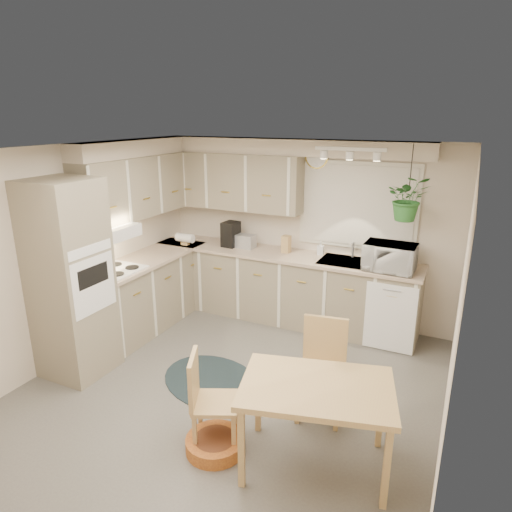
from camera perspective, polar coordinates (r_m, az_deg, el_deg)
name	(u,v)px	position (r m, az deg, el deg)	size (l,w,h in m)	color
floor	(231,389)	(4.89, -3.14, -16.25)	(4.20, 4.20, 0.00)	#5F5C53
ceiling	(227,150)	(4.08, -3.70, 13.08)	(4.20, 4.20, 0.00)	white
wall_back	(304,230)	(6.18, 6.02, 3.20)	(4.00, 0.04, 2.40)	beige
wall_front	(46,399)	(2.88, -24.76, -15.89)	(4.00, 0.04, 2.40)	beige
wall_left	(74,253)	(5.54, -21.84, 0.37)	(0.04, 4.20, 2.40)	beige
wall_right	(457,318)	(3.86, 23.85, -7.13)	(0.04, 4.20, 2.40)	beige
base_cab_left	(149,293)	(6.18, -13.27, -4.48)	(0.60, 1.85, 0.90)	gray
base_cab_back	(281,287)	(6.21, 3.12, -3.94)	(3.60, 0.60, 0.90)	gray
counter_left	(147,259)	(6.02, -13.50, -0.34)	(0.64, 1.89, 0.04)	tan
counter_back	(281,255)	(6.04, 3.16, 0.19)	(3.64, 0.64, 0.04)	tan
oven_stack	(70,280)	(5.12, -22.18, -2.81)	(0.65, 0.65, 2.10)	gray
wall_oven_face	(94,285)	(4.90, -19.62, -3.42)	(0.02, 0.56, 0.58)	white
upper_cab_left	(139,186)	(6.00, -14.38, 8.43)	(0.35, 2.00, 0.75)	gray
upper_cab_back	(232,181)	(6.30, -3.05, 9.34)	(2.00, 0.35, 0.75)	gray
soffit_left	(135,148)	(5.96, -14.92, 12.94)	(0.30, 2.00, 0.20)	beige
soffit_back	(288,147)	(5.93, 3.99, 13.44)	(3.60, 0.30, 0.20)	beige
cooktop	(116,270)	(5.60, -17.09, -1.72)	(0.52, 0.58, 0.02)	white
range_hood	(111,233)	(5.49, -17.66, 2.81)	(0.40, 0.60, 0.14)	white
window_blinds	(357,206)	(5.87, 12.52, 6.14)	(1.40, 0.02, 1.00)	white
window_frame	(357,206)	(5.88, 12.54, 6.16)	(1.50, 0.02, 1.10)	beige
sink	(348,265)	(5.79, 11.45, -1.11)	(0.70, 0.48, 0.10)	#A9ACB1
dishwasher_front	(390,318)	(5.58, 16.36, -7.48)	(0.58, 0.01, 0.83)	white
track_light_bar	(350,149)	(5.28, 11.69, 12.98)	(0.80, 0.04, 0.04)	white
wall_clock	(317,157)	(5.94, 7.62, 12.18)	(0.30, 0.30, 0.03)	gold
dining_table	(315,426)	(3.84, 7.42, -20.31)	(1.16, 0.77, 0.73)	tan
chair_left	(216,400)	(4.01, -5.08, -17.53)	(0.39, 0.39, 0.83)	tan
chair_back	(321,372)	(4.32, 8.14, -14.12)	(0.43, 0.43, 0.92)	tan
braided_rug	(212,381)	(5.02, -5.53, -15.26)	(1.18, 0.89, 0.01)	black
pet_bed	(215,444)	(4.15, -5.12, -22.34)	(0.50, 0.50, 0.11)	#BD6D25
microwave	(390,254)	(5.54, 16.41, 0.23)	(0.58, 0.32, 0.39)	white
soap_bottle	(320,252)	(6.01, 8.06, 0.56)	(0.08, 0.18, 0.08)	white
hanging_plant	(408,203)	(5.38, 18.43, 6.26)	(0.46, 0.51, 0.40)	#2A6B2B
coffee_maker	(231,234)	(6.31, -3.17, 2.75)	(0.19, 0.24, 0.34)	black
toaster	(244,241)	(6.26, -1.49, 1.88)	(0.30, 0.17, 0.18)	#A9ACB1
knife_block	(286,244)	(6.04, 3.79, 1.50)	(0.10, 0.10, 0.23)	tan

